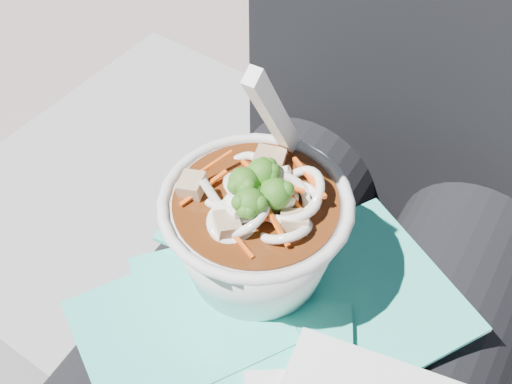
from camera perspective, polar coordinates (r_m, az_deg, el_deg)
The scene contains 4 objects.
lap at distance 0.64m, azimuth 2.48°, elevation -14.73°, with size 0.34×0.48×0.16m.
person_body at distance 0.67m, azimuth 6.32°, elevation -7.47°, with size 0.34×0.94×0.99m.
plastic_bag at distance 0.56m, azimuth 0.70°, elevation -11.04°, with size 0.30×0.34×0.02m.
udon_bowl at distance 0.54m, azimuth 0.05°, elevation -2.68°, with size 0.15×0.15×0.20m.
Camera 1 is at (0.12, -0.27, 1.09)m, focal length 50.00 mm.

